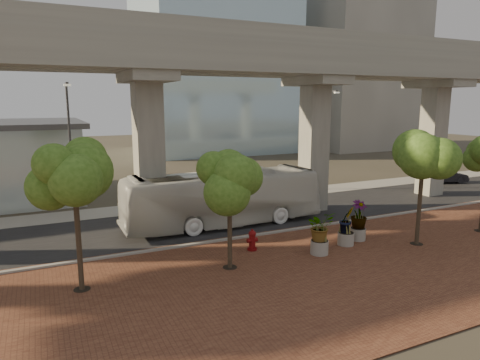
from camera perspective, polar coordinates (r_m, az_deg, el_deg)
name	(u,v)px	position (r m, az deg, el deg)	size (l,w,h in m)	color
ground	(252,226)	(27.59, 1.62, -6.19)	(160.00, 160.00, 0.00)	#383529
brick_plaza	(328,270)	(21.16, 11.67, -11.61)	(70.00, 13.00, 0.06)	brown
asphalt_road	(239,218)	(29.31, -0.15, -5.14)	(90.00, 8.00, 0.04)	black
curb_strip	(267,234)	(25.88, 3.64, -7.16)	(70.00, 0.25, 0.16)	#98958E
far_sidewalk	(210,201)	(34.21, -4.07, -2.87)	(90.00, 3.00, 0.06)	#98958E
transit_viaduct	(239,111)	(28.24, -0.16, 9.21)	(72.00, 5.60, 12.40)	#9B998C
midrise_block	(355,77)	(77.86, 15.11, 13.13)	(18.00, 16.00, 24.00)	#A19B90
transit_bus	(224,198)	(27.34, -2.21, -2.44)	(3.04, 12.94, 3.61)	silver
parked_car	(445,176)	(46.31, 25.67, 0.46)	(1.46, 4.22, 1.39)	black
fire_hydrant	(252,240)	(23.03, 1.64, -8.00)	(0.58, 0.52, 1.15)	maroon
planter_front	(320,228)	(22.59, 10.63, -6.36)	(2.06, 2.06, 2.27)	#A9A198
planter_right	(359,216)	(25.34, 15.55, -4.67)	(2.16, 2.16, 2.30)	gray
planter_left	(347,222)	(24.31, 14.02, -5.41)	(1.99, 1.99, 2.19)	gray
street_tree_far_west	(74,175)	(18.46, -21.28, 0.67)	(3.53, 3.53, 6.56)	#4C3E2B
street_tree_near_west	(230,181)	(19.73, -1.41, -0.09)	(3.49, 3.49, 5.84)	#4C3E2B
street_tree_near_east	(423,158)	(25.05, 23.23, 2.72)	(3.80, 3.80, 6.59)	#4C3E2B
streetlamp_west	(70,141)	(31.02, -21.69, 4.89)	(0.45, 1.31, 9.07)	#313137
streetlamp_east	(328,133)	(38.73, 11.69, 6.13)	(0.43, 1.27, 8.78)	#2D2E33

